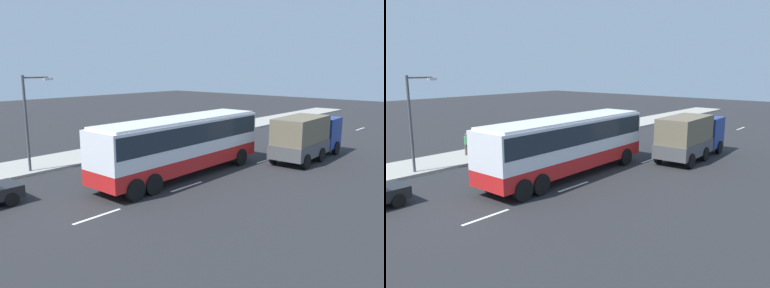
{
  "view_description": "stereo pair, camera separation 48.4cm",
  "coord_description": "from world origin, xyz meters",
  "views": [
    {
      "loc": [
        -17.57,
        -15.61,
        6.28
      ],
      "look_at": [
        -1.3,
        -0.97,
        1.93
      ],
      "focal_mm": 36.01,
      "sensor_mm": 36.0,
      "label": 1
    },
    {
      "loc": [
        -17.89,
        -15.25,
        6.28
      ],
      "look_at": [
        -1.3,
        -0.97,
        1.93
      ],
      "focal_mm": 36.01,
      "sensor_mm": 36.0,
      "label": 2
    }
  ],
  "objects": [
    {
      "name": "lane_centreline",
      "position": [
        4.47,
        -2.14,
        0.0
      ],
      "size": [
        40.18,
        0.16,
        0.01
      ],
      "color": "white",
      "rests_on": "ground_plane"
    },
    {
      "name": "sidewalk_curb",
      "position": [
        0.0,
        8.12,
        0.07
      ],
      "size": [
        80.0,
        4.0,
        0.15
      ],
      "primitive_type": "cube",
      "color": "#A8A399",
      "rests_on": "ground_plane"
    },
    {
      "name": "ground_plane",
      "position": [
        0.0,
        0.0,
        0.0
      ],
      "size": [
        120.0,
        120.0,
        0.0
      ],
      "primitive_type": "plane",
      "color": "#28282B"
    },
    {
      "name": "pedestrian_at_crossing",
      "position": [
        -2.77,
        8.21,
        1.06
      ],
      "size": [
        0.32,
        0.32,
        1.59
      ],
      "rotation": [
        0.0,
        0.0,
        3.99
      ],
      "color": "brown",
      "rests_on": "sidewalk_curb"
    },
    {
      "name": "cargo_truck",
      "position": [
        7.23,
        -3.98,
        1.65
      ],
      "size": [
        7.34,
        2.81,
        3.05
      ],
      "rotation": [
        0.0,
        0.0,
        0.05
      ],
      "color": "navy",
      "rests_on": "ground_plane"
    },
    {
      "name": "coach_bus",
      "position": [
        -1.64,
        -0.47,
        2.14
      ],
      "size": [
        11.91,
        3.04,
        3.45
      ],
      "rotation": [
        0.0,
        0.0,
        0.02
      ],
      "color": "red",
      "rests_on": "ground_plane"
    },
    {
      "name": "street_lamp",
      "position": [
        -7.16,
        6.73,
        3.51
      ],
      "size": [
        1.89,
        0.24,
        5.71
      ],
      "color": "#47474C",
      "rests_on": "sidewalk_curb"
    },
    {
      "name": "pedestrian_near_curb",
      "position": [
        1.73,
        7.9,
        1.16
      ],
      "size": [
        0.32,
        0.32,
        1.74
      ],
      "rotation": [
        0.0,
        0.0,
        1.33
      ],
      "color": "brown",
      "rests_on": "sidewalk_curb"
    }
  ]
}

